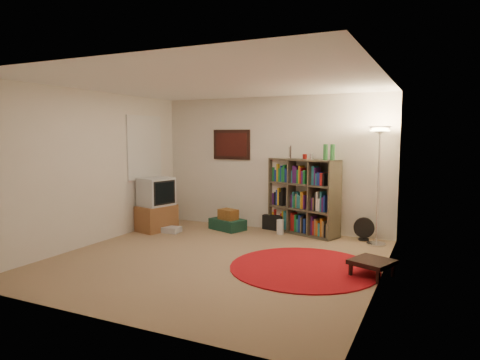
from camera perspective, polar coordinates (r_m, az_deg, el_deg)
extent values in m
cube|color=#876C4F|center=(6.28, -3.22, -10.62)|extent=(4.50, 4.50, 0.02)
cube|color=white|center=(6.06, -3.36, 12.88)|extent=(4.50, 4.50, 0.02)
cube|color=beige|center=(8.09, 4.38, 2.20)|extent=(4.50, 0.02, 2.50)
cube|color=beige|center=(4.20, -18.16, -1.59)|extent=(4.50, 0.02, 2.50)
cube|color=beige|center=(7.39, -18.89, 1.53)|extent=(0.02, 4.50, 2.50)
cube|color=beige|center=(5.35, 18.52, -0.04)|extent=(0.02, 4.50, 2.50)
cube|color=black|center=(8.39, -1.13, 4.74)|extent=(0.78, 0.04, 0.58)
cube|color=#46120E|center=(8.37, -1.19, 4.74)|extent=(0.66, 0.01, 0.46)
cube|color=white|center=(8.34, -12.60, 4.25)|extent=(0.03, 1.00, 1.20)
cube|color=beige|center=(7.61, 17.44, 1.33)|extent=(0.08, 0.01, 0.12)
cube|color=#4A4231|center=(7.94, 8.36, -6.94)|extent=(1.41, 0.84, 0.03)
cube|color=#4A4231|center=(7.75, 8.51, 2.69)|extent=(1.41, 0.84, 0.03)
cube|color=#4A4231|center=(8.23, 4.76, -1.73)|extent=(0.16, 0.37, 1.36)
cube|color=#4A4231|center=(7.44, 12.51, -2.68)|extent=(0.16, 0.37, 1.36)
cube|color=#4A4231|center=(7.96, 9.24, -2.05)|extent=(1.28, 0.50, 1.36)
cube|color=#4A4231|center=(7.95, 7.14, -2.03)|extent=(0.16, 0.36, 1.30)
cube|color=#4A4231|center=(7.68, 9.78, -2.35)|extent=(0.16, 0.36, 1.30)
cube|color=#4A4231|center=(7.85, 8.41, -3.82)|extent=(1.35, 0.80, 0.03)
cube|color=#4A4231|center=(7.79, 8.46, -0.54)|extent=(1.35, 0.80, 0.03)
cube|color=gold|center=(8.26, 4.74, -5.20)|extent=(0.09, 0.16, 0.29)
cube|color=maroon|center=(8.23, 4.97, -5.06)|extent=(0.09, 0.16, 0.35)
cube|color=#B65C16|center=(8.21, 5.19, -5.48)|extent=(0.09, 0.16, 0.24)
cube|color=#45165B|center=(8.19, 5.41, -5.52)|extent=(0.09, 0.16, 0.24)
cube|color=#B65C16|center=(8.16, 5.62, -5.63)|extent=(0.08, 0.16, 0.22)
cube|color=maroon|center=(8.14, 5.81, -5.41)|extent=(0.08, 0.16, 0.29)
cube|color=gold|center=(8.11, 6.02, -5.28)|extent=(0.09, 0.16, 0.34)
cube|color=#22717D|center=(8.08, 6.25, -5.28)|extent=(0.09, 0.16, 0.35)
cube|color=#22717D|center=(8.05, 6.49, -5.43)|extent=(0.09, 0.16, 0.32)
cube|color=#45165B|center=(8.19, 4.77, -2.46)|extent=(0.10, 0.16, 0.22)
cube|color=black|center=(8.16, 5.00, -2.41)|extent=(0.09, 0.16, 0.24)
cube|color=navy|center=(8.13, 5.22, -2.29)|extent=(0.09, 0.16, 0.28)
cube|color=gold|center=(8.11, 5.43, -2.17)|extent=(0.09, 0.16, 0.33)
cube|color=black|center=(8.08, 5.67, -2.47)|extent=(0.09, 0.16, 0.25)
cube|color=black|center=(8.05, 5.93, -2.20)|extent=(0.10, 0.16, 0.34)
cube|color=#16722E|center=(8.14, 4.79, 0.78)|extent=(0.10, 0.16, 0.27)
cube|color=navy|center=(8.11, 5.06, 0.59)|extent=(0.10, 0.16, 0.22)
cube|color=gold|center=(8.07, 5.32, 0.97)|extent=(0.09, 0.16, 0.34)
cube|color=#16722E|center=(8.05, 5.57, 0.66)|extent=(0.10, 0.16, 0.26)
cube|color=navy|center=(8.02, 5.79, 0.83)|extent=(0.08, 0.15, 0.31)
cube|color=#16722E|center=(8.00, 5.95, 0.71)|extent=(0.08, 0.15, 0.28)
cube|color=#16722E|center=(7.97, 6.17, 0.87)|extent=(0.10, 0.16, 0.33)
cube|color=navy|center=(7.95, 6.39, 0.63)|extent=(0.08, 0.15, 0.27)
cube|color=navy|center=(7.93, 6.59, 0.47)|extent=(0.09, 0.16, 0.23)
cube|color=maroon|center=(7.98, 7.19, -5.50)|extent=(0.09, 0.16, 0.33)
cube|color=maroon|center=(7.95, 7.44, -5.64)|extent=(0.09, 0.16, 0.30)
cube|color=#16722E|center=(7.92, 7.69, -5.66)|extent=(0.10, 0.16, 0.31)
cube|color=#22717D|center=(7.90, 7.95, -5.98)|extent=(0.09, 0.16, 0.23)
cube|color=navy|center=(7.87, 8.21, -5.74)|extent=(0.10, 0.16, 0.31)
cube|color=olive|center=(7.85, 8.43, -5.90)|extent=(0.08, 0.15, 0.28)
cube|color=black|center=(7.83, 8.63, -5.82)|extent=(0.09, 0.16, 0.31)
cube|color=navy|center=(7.81, 8.87, -6.03)|extent=(0.09, 0.16, 0.26)
cube|color=#45165B|center=(7.91, 7.20, -2.73)|extent=(0.08, 0.16, 0.23)
cube|color=#22717D|center=(7.89, 7.39, -2.57)|extent=(0.08, 0.16, 0.28)
cube|color=#16722E|center=(7.87, 7.60, -2.84)|extent=(0.09, 0.16, 0.22)
cube|color=olive|center=(7.84, 7.80, -2.72)|extent=(0.08, 0.16, 0.26)
cube|color=#22717D|center=(7.82, 7.98, -2.65)|extent=(0.08, 0.15, 0.28)
cube|color=#22717D|center=(7.80, 8.21, -2.87)|extent=(0.10, 0.16, 0.23)
cube|color=gold|center=(7.77, 8.45, -2.63)|extent=(0.08, 0.15, 0.31)
cube|color=#B65C16|center=(7.75, 8.65, -2.68)|extent=(0.08, 0.16, 0.30)
cube|color=#45165B|center=(7.74, 8.84, -2.90)|extent=(0.08, 0.15, 0.25)
cube|color=#22717D|center=(7.86, 7.24, 0.43)|extent=(0.08, 0.15, 0.23)
cube|color=#45165B|center=(7.83, 7.45, 0.73)|extent=(0.09, 0.16, 0.32)
cube|color=#45165B|center=(7.80, 7.72, 0.65)|extent=(0.10, 0.16, 0.31)
cube|color=#16722E|center=(7.78, 7.98, 0.44)|extent=(0.09, 0.16, 0.25)
cube|color=gold|center=(7.75, 8.19, 0.69)|extent=(0.08, 0.15, 0.33)
cube|color=maroon|center=(7.73, 8.38, 0.55)|extent=(0.08, 0.16, 0.29)
cube|color=#45165B|center=(7.71, 8.59, 0.31)|extent=(0.09, 0.16, 0.23)
cube|color=#16722E|center=(7.69, 8.84, 0.36)|extent=(0.09, 0.16, 0.25)
cube|color=#45165B|center=(7.71, 9.82, -5.95)|extent=(0.09, 0.16, 0.33)
cube|color=maroon|center=(7.69, 10.05, -6.26)|extent=(0.09, 0.16, 0.26)
cube|color=olive|center=(7.67, 10.26, -6.16)|extent=(0.08, 0.15, 0.29)
cube|color=#B65C16|center=(7.65, 10.49, -6.30)|extent=(0.09, 0.16, 0.26)
cube|color=#22717D|center=(7.63, 10.78, -6.48)|extent=(0.10, 0.16, 0.23)
cube|color=#B65C16|center=(7.60, 11.05, -6.19)|extent=(0.09, 0.16, 0.32)
cube|color=olive|center=(7.58, 11.30, -6.41)|extent=(0.09, 0.16, 0.27)
cube|color=black|center=(7.56, 11.55, -6.66)|extent=(0.09, 0.16, 0.21)
cube|color=olive|center=(7.54, 11.79, -6.57)|extent=(0.08, 0.16, 0.25)
cube|color=#45165B|center=(7.64, 9.86, -3.13)|extent=(0.08, 0.16, 0.22)
cube|color=olive|center=(7.62, 10.05, -3.14)|extent=(0.08, 0.15, 0.23)
cube|color=black|center=(7.60, 10.26, -2.85)|extent=(0.09, 0.16, 0.31)
cube|color=silver|center=(7.57, 10.50, -2.79)|extent=(0.09, 0.16, 0.33)
cube|color=silver|center=(7.56, 10.76, -3.25)|extent=(0.09, 0.16, 0.22)
cube|color=#22717D|center=(7.52, 11.01, -2.80)|extent=(0.08, 0.16, 0.35)
cube|color=#45165B|center=(7.51, 11.23, -3.20)|extent=(0.09, 0.16, 0.25)
cube|color=navy|center=(7.49, 11.46, -3.08)|extent=(0.08, 0.16, 0.29)
cube|color=#22717D|center=(7.57, 9.98, 0.58)|extent=(0.10, 0.16, 0.34)
cube|color=#45165B|center=(7.55, 10.24, 0.45)|extent=(0.08, 0.16, 0.31)
cube|color=#22717D|center=(7.54, 10.41, 0.08)|extent=(0.08, 0.15, 0.22)
cube|color=navy|center=(7.52, 10.60, 0.13)|extent=(0.08, 0.16, 0.24)
cube|color=navy|center=(7.50, 10.80, 0.08)|extent=(0.08, 0.16, 0.23)
cube|color=maroon|center=(7.48, 11.07, 0.07)|extent=(0.10, 0.16, 0.23)
cube|color=black|center=(7.45, 11.36, 0.03)|extent=(0.09, 0.16, 0.23)
cube|color=black|center=(8.00, 6.40, 3.76)|extent=(0.16, 0.08, 0.23)
cube|color=gray|center=(7.99, 6.33, 3.75)|extent=(0.12, 0.05, 0.18)
cylinder|color=maroon|center=(7.74, 8.63, 3.11)|extent=(0.10, 0.10, 0.09)
cylinder|color=white|center=(7.64, 9.56, 3.13)|extent=(0.09, 0.09, 0.11)
cylinder|color=#33853E|center=(7.43, 11.33, 3.66)|extent=(0.10, 0.10, 0.27)
cylinder|color=#33853E|center=(7.43, 12.24, 3.64)|extent=(0.10, 0.10, 0.27)
cylinder|color=white|center=(7.39, 17.68, -8.13)|extent=(0.33, 0.33, 0.03)
cylinder|color=white|center=(7.23, 17.91, -1.11)|extent=(0.03, 0.03, 1.79)
cone|color=white|center=(7.18, 18.15, 6.25)|extent=(0.39, 0.39, 0.14)
cylinder|color=#FFD88C|center=(7.18, 18.15, 6.29)|extent=(0.32, 0.32, 0.02)
cylinder|color=black|center=(7.65, 16.15, -7.61)|extent=(0.22, 0.22, 0.03)
cylinder|color=black|center=(7.63, 16.16, -6.98)|extent=(0.04, 0.04, 0.14)
cylinder|color=black|center=(7.58, 16.20, -6.12)|extent=(0.35, 0.14, 0.34)
cube|color=brown|center=(8.20, -11.06, -4.98)|extent=(0.63, 0.78, 0.47)
cube|color=silver|center=(8.13, -11.13, -1.53)|extent=(0.60, 0.67, 0.52)
cube|color=black|center=(7.94, -10.02, -1.68)|extent=(0.14, 0.48, 0.44)
cube|color=black|center=(7.94, -10.00, -1.68)|extent=(0.12, 0.43, 0.38)
cube|color=silver|center=(8.02, -9.11, -6.56)|extent=(0.32, 0.27, 0.10)
cube|color=#133528|center=(8.14, -1.67, -5.92)|extent=(0.74, 0.60, 0.21)
cube|color=brown|center=(8.06, -1.58, -4.60)|extent=(0.40, 0.34, 0.19)
cube|color=black|center=(8.22, 4.76, -5.57)|extent=(0.45, 0.40, 0.28)
cylinder|color=silver|center=(7.79, 5.38, -6.26)|extent=(0.14, 0.14, 0.27)
cylinder|color=maroon|center=(5.94, 8.49, -11.46)|extent=(2.00, 2.00, 0.02)
cube|color=black|center=(5.74, 17.20, -10.40)|extent=(0.61, 0.61, 0.06)
cube|color=black|center=(5.71, 14.54, -11.51)|extent=(0.05, 0.05, 0.17)
cube|color=black|center=(5.53, 17.92, -12.19)|extent=(0.05, 0.05, 0.17)
cube|color=black|center=(6.02, 16.48, -10.65)|extent=(0.05, 0.05, 0.17)
cube|color=black|center=(5.85, 19.74, -11.25)|extent=(0.05, 0.05, 0.17)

